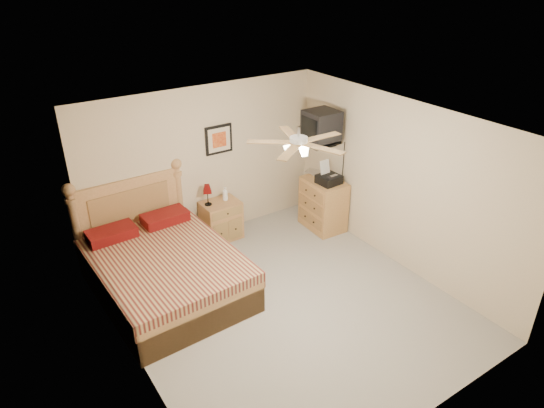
% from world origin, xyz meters
% --- Properties ---
extents(floor, '(4.50, 4.50, 0.00)m').
position_xyz_m(floor, '(0.00, 0.00, 0.00)').
color(floor, gray).
rests_on(floor, ground).
extents(ceiling, '(4.00, 4.50, 0.04)m').
position_xyz_m(ceiling, '(0.00, 0.00, 2.50)').
color(ceiling, white).
rests_on(ceiling, ground).
extents(wall_back, '(4.00, 0.04, 2.50)m').
position_xyz_m(wall_back, '(0.00, 2.25, 1.25)').
color(wall_back, beige).
rests_on(wall_back, ground).
extents(wall_front, '(4.00, 0.04, 2.50)m').
position_xyz_m(wall_front, '(0.00, -2.25, 1.25)').
color(wall_front, beige).
rests_on(wall_front, ground).
extents(wall_left, '(0.04, 4.50, 2.50)m').
position_xyz_m(wall_left, '(-2.00, 0.00, 1.25)').
color(wall_left, beige).
rests_on(wall_left, ground).
extents(wall_right, '(0.04, 4.50, 2.50)m').
position_xyz_m(wall_right, '(2.00, 0.00, 1.25)').
color(wall_right, beige).
rests_on(wall_right, ground).
extents(bed, '(1.80, 2.32, 1.46)m').
position_xyz_m(bed, '(-1.22, 1.12, 0.73)').
color(bed, '#AB7A48').
rests_on(bed, ground).
extents(nightstand, '(0.60, 0.45, 0.65)m').
position_xyz_m(nightstand, '(0.12, 2.00, 0.33)').
color(nightstand, '#AB7539').
rests_on(nightstand, ground).
extents(table_lamp, '(0.24, 0.24, 0.35)m').
position_xyz_m(table_lamp, '(-0.08, 2.04, 0.83)').
color(table_lamp, '#5B0706').
rests_on(table_lamp, nightstand).
extents(lotion_bottle, '(0.12, 0.12, 0.23)m').
position_xyz_m(lotion_bottle, '(0.23, 2.03, 0.77)').
color(lotion_bottle, white).
rests_on(lotion_bottle, nightstand).
extents(framed_picture, '(0.46, 0.04, 0.46)m').
position_xyz_m(framed_picture, '(0.27, 2.23, 1.62)').
color(framed_picture, black).
rests_on(framed_picture, wall_back).
extents(dresser, '(0.55, 0.77, 0.88)m').
position_xyz_m(dresser, '(1.73, 1.35, 0.44)').
color(dresser, '#9D6938').
rests_on(dresser, ground).
extents(fax_machine, '(0.37, 0.39, 0.37)m').
position_xyz_m(fax_machine, '(1.72, 1.23, 1.06)').
color(fax_machine, black).
rests_on(fax_machine, dresser).
extents(magazine_lower, '(0.22, 0.28, 0.03)m').
position_xyz_m(magazine_lower, '(1.68, 1.58, 0.89)').
color(magazine_lower, '#C0B19B').
rests_on(magazine_lower, dresser).
extents(magazine_upper, '(0.33, 0.36, 0.02)m').
position_xyz_m(magazine_upper, '(1.67, 1.61, 0.91)').
color(magazine_upper, gray).
rests_on(magazine_upper, magazine_lower).
extents(wall_tv, '(0.56, 0.46, 0.58)m').
position_xyz_m(wall_tv, '(1.75, 1.34, 1.81)').
color(wall_tv, black).
rests_on(wall_tv, wall_right).
extents(ceiling_fan, '(1.14, 1.14, 0.28)m').
position_xyz_m(ceiling_fan, '(0.00, -0.20, 2.36)').
color(ceiling_fan, white).
rests_on(ceiling_fan, ceiling).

